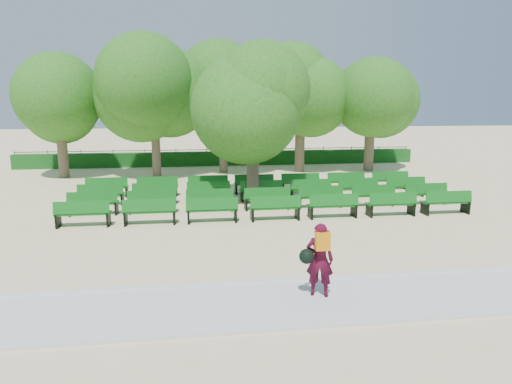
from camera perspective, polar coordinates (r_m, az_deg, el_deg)
ground at (r=16.55m, az=-0.94°, el=-3.09°), size 120.00×120.00×0.00m
paving at (r=9.63m, az=4.69°, el=-13.66°), size 30.00×2.20×0.06m
curb at (r=10.65m, az=3.31°, el=-11.02°), size 30.00×0.12×0.10m
hedge at (r=30.20m, az=-4.25°, el=4.21°), size 26.00×0.70×0.90m
fence at (r=30.65m, az=-4.29°, el=3.47°), size 26.00×0.10×1.02m
tree_line at (r=26.31m, az=-3.65°, el=2.21°), size 21.80×6.80×7.04m
bench_array at (r=18.45m, az=0.84°, el=-1.31°), size 1.80×0.65×1.12m
tree_among at (r=18.52m, az=-0.42°, el=10.84°), size 4.27×4.27×5.92m
person at (r=9.65m, az=7.85°, el=-8.26°), size 0.79×0.55×1.57m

